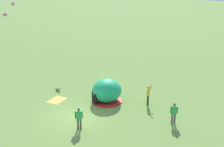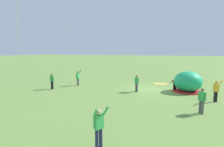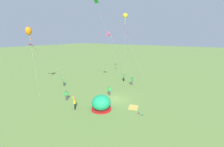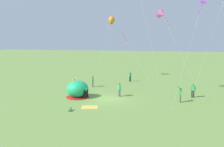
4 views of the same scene
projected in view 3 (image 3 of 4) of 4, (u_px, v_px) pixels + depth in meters
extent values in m
plane|color=olive|center=(115.00, 100.00, 24.20)|extent=(300.00, 300.00, 0.00)
ellipsoid|color=#1EAD6B|center=(101.00, 102.00, 20.67)|extent=(2.70, 2.60, 2.10)
cylinder|color=red|center=(101.00, 109.00, 20.91)|extent=(2.81, 2.81, 0.10)
cube|color=black|center=(108.00, 103.00, 21.61)|extent=(0.32, 0.80, 1.10)
cube|color=gold|center=(133.00, 107.00, 21.51)|extent=(2.02, 1.76, 0.01)
cylinder|color=green|center=(142.00, 114.00, 19.40)|extent=(0.27, 0.35, 0.22)
sphere|color=tan|center=(140.00, 113.00, 19.50)|extent=(0.19, 0.19, 0.19)
cylinder|color=#D83F3F|center=(140.00, 113.00, 19.47)|extent=(0.24, 0.24, 0.06)
cylinder|color=tan|center=(140.00, 115.00, 19.38)|extent=(0.07, 0.07, 0.17)
cylinder|color=tan|center=(141.00, 114.00, 19.56)|extent=(0.07, 0.07, 0.17)
cylinder|color=navy|center=(142.00, 115.00, 19.31)|extent=(0.09, 0.09, 0.13)
cylinder|color=navy|center=(143.00, 114.00, 19.45)|extent=(0.09, 0.09, 0.13)
cylinder|color=#4C4C51|center=(66.00, 98.00, 23.80)|extent=(0.15, 0.15, 0.88)
cylinder|color=#4C4C51|center=(67.00, 98.00, 23.84)|extent=(0.15, 0.15, 0.88)
cube|color=green|center=(66.00, 93.00, 23.64)|extent=(0.44, 0.44, 0.60)
sphere|color=brown|center=(66.00, 91.00, 23.54)|extent=(0.22, 0.22, 0.22)
cylinder|color=green|center=(65.00, 93.00, 23.60)|extent=(0.09, 0.09, 0.58)
cylinder|color=green|center=(68.00, 93.00, 23.69)|extent=(0.09, 0.09, 0.58)
cylinder|color=black|center=(75.00, 107.00, 20.80)|extent=(0.15, 0.15, 0.88)
cylinder|color=black|center=(75.00, 106.00, 21.00)|extent=(0.15, 0.15, 0.88)
cube|color=gold|center=(75.00, 101.00, 20.72)|extent=(0.45, 0.42, 0.60)
sphere|color=#9E7051|center=(74.00, 98.00, 20.62)|extent=(0.22, 0.22, 0.22)
cylinder|color=gold|center=(73.00, 99.00, 20.34)|extent=(0.34, 0.32, 0.50)
cylinder|color=gold|center=(74.00, 98.00, 20.85)|extent=(0.26, 0.37, 0.50)
cylinder|color=#4C4C51|center=(109.00, 93.00, 25.75)|extent=(0.15, 0.15, 0.88)
cylinder|color=#4C4C51|center=(110.00, 93.00, 25.79)|extent=(0.15, 0.15, 0.88)
cube|color=green|center=(110.00, 89.00, 25.59)|extent=(0.44, 0.44, 0.60)
sphere|color=brown|center=(110.00, 87.00, 25.48)|extent=(0.22, 0.22, 0.22)
cylinder|color=green|center=(108.00, 89.00, 25.53)|extent=(0.09, 0.09, 0.58)
cylinder|color=green|center=(111.00, 89.00, 25.64)|extent=(0.09, 0.09, 0.58)
cylinder|color=black|center=(124.00, 79.00, 34.12)|extent=(0.15, 0.15, 0.88)
cylinder|color=black|center=(124.00, 79.00, 33.98)|extent=(0.15, 0.15, 0.88)
cube|color=green|center=(124.00, 76.00, 33.87)|extent=(0.42, 0.30, 0.60)
sphere|color=brown|center=(124.00, 74.00, 33.77)|extent=(0.22, 0.22, 0.22)
cylinder|color=green|center=(125.00, 76.00, 34.04)|extent=(0.09, 0.09, 0.58)
cylinder|color=green|center=(123.00, 76.00, 33.70)|extent=(0.09, 0.09, 0.58)
cylinder|color=#1E2347|center=(64.00, 84.00, 30.71)|extent=(0.15, 0.15, 0.88)
cylinder|color=#1E2347|center=(64.00, 84.00, 30.89)|extent=(0.15, 0.15, 0.88)
cube|color=green|center=(64.00, 80.00, 30.62)|extent=(0.40, 0.45, 0.60)
sphere|color=tan|center=(63.00, 78.00, 30.52)|extent=(0.22, 0.22, 0.22)
cylinder|color=green|center=(63.00, 79.00, 30.21)|extent=(0.39, 0.22, 0.50)
cylinder|color=green|center=(62.00, 78.00, 30.67)|extent=(0.35, 0.31, 0.50)
cylinder|color=#4C4C51|center=(132.00, 83.00, 31.30)|extent=(0.15, 0.15, 0.88)
cylinder|color=#4C4C51|center=(131.00, 83.00, 31.41)|extent=(0.15, 0.15, 0.88)
cube|color=green|center=(132.00, 80.00, 31.17)|extent=(0.25, 0.39, 0.60)
sphere|color=#9E7051|center=(132.00, 78.00, 31.07)|extent=(0.22, 0.22, 0.22)
cylinder|color=green|center=(133.00, 78.00, 30.79)|extent=(0.39, 0.14, 0.50)
cylinder|color=green|center=(131.00, 77.00, 31.09)|extent=(0.39, 0.16, 0.50)
cylinder|color=silver|center=(34.00, 63.00, 25.82)|extent=(1.89, 4.42, 10.89)
cylinder|color=brown|center=(40.00, 97.00, 25.18)|extent=(0.03, 0.03, 0.06)
ellipsoid|color=orange|center=(28.00, 31.00, 26.45)|extent=(1.11, 1.11, 1.40)
cube|color=brown|center=(29.00, 35.00, 26.61)|extent=(0.28, 0.28, 0.20)
cube|color=orange|center=(29.00, 34.00, 26.24)|extent=(0.19, 0.18, 0.12)
cube|color=orange|center=(30.00, 37.00, 26.07)|extent=(0.19, 0.17, 0.12)
cube|color=orange|center=(30.00, 39.00, 25.90)|extent=(0.21, 0.13, 0.12)
cylinder|color=silver|center=(123.00, 60.00, 31.35)|extent=(5.15, 3.58, 10.30)
cylinder|color=brown|center=(135.00, 82.00, 33.71)|extent=(0.03, 0.03, 0.06)
cone|color=pink|center=(109.00, 34.00, 28.98)|extent=(1.62, 1.61, 1.36)
cube|color=pink|center=(111.00, 37.00, 29.26)|extent=(0.18, 0.19, 0.12)
cube|color=pink|center=(113.00, 39.00, 29.49)|extent=(0.19, 0.18, 0.12)
cube|color=pink|center=(115.00, 41.00, 29.72)|extent=(0.20, 0.16, 0.12)
cylinder|color=silver|center=(52.00, 64.00, 31.95)|extent=(5.83, 4.60, 8.34)
cylinder|color=brown|center=(72.00, 81.00, 34.07)|extent=(0.03, 0.03, 0.06)
cube|color=red|center=(31.00, 45.00, 29.82)|extent=(0.84, 0.90, 0.39)
cylinder|color=#332314|center=(31.00, 45.00, 29.82)|extent=(0.25, 0.21, 0.59)
cube|color=red|center=(33.00, 47.00, 30.06)|extent=(0.20, 0.15, 0.12)
cube|color=red|center=(36.00, 49.00, 30.27)|extent=(0.20, 0.16, 0.12)
cube|color=red|center=(38.00, 51.00, 30.47)|extent=(0.19, 0.17, 0.12)
cylinder|color=silver|center=(135.00, 58.00, 30.40)|extent=(3.03, 6.94, 11.47)
cylinder|color=brown|center=(147.00, 89.00, 28.70)|extent=(0.03, 0.03, 0.06)
cube|color=purple|center=(124.00, 29.00, 32.10)|extent=(0.89, 0.84, 0.39)
cylinder|color=#332314|center=(124.00, 29.00, 32.10)|extent=(0.14, 0.30, 0.49)
cube|color=purple|center=(126.00, 31.00, 31.87)|extent=(0.21, 0.14, 0.12)
cube|color=purple|center=(127.00, 33.00, 31.67)|extent=(0.21, 0.14, 0.12)
cube|color=purple|center=(128.00, 35.00, 31.47)|extent=(0.18, 0.18, 0.12)
cylinder|color=silver|center=(125.00, 48.00, 34.32)|extent=(3.99, 2.37, 14.46)
cylinder|color=brown|center=(125.00, 81.00, 33.82)|extent=(0.03, 0.03, 0.06)
cone|color=yellow|center=(125.00, 16.00, 34.81)|extent=(1.76, 1.68, 1.45)
cube|color=yellow|center=(125.00, 19.00, 34.58)|extent=(0.09, 0.21, 0.12)
cube|color=yellow|center=(125.00, 21.00, 34.39)|extent=(0.13, 0.21, 0.12)
cube|color=yellow|center=(125.00, 23.00, 34.20)|extent=(0.17, 0.19, 0.12)
cylinder|color=silver|center=(111.00, 48.00, 27.58)|extent=(4.33, 3.14, 15.58)
cylinder|color=brown|center=(124.00, 87.00, 30.35)|extent=(0.03, 0.03, 0.06)
cube|color=green|center=(96.00, 1.00, 24.79)|extent=(0.73, 0.83, 0.46)
cylinder|color=#332314|center=(96.00, 1.00, 24.79)|extent=(0.37, 0.28, 0.60)
cube|color=green|center=(99.00, 5.00, 25.06)|extent=(0.18, 0.19, 0.12)
cube|color=green|center=(101.00, 9.00, 25.29)|extent=(0.17, 0.19, 0.12)
cube|color=green|center=(102.00, 12.00, 25.52)|extent=(0.17, 0.20, 0.12)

